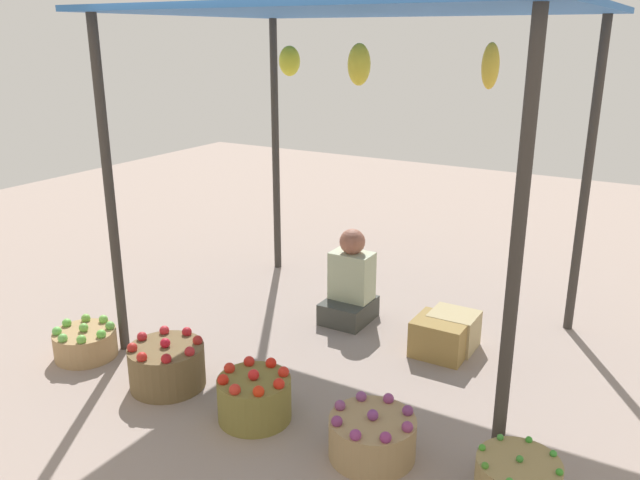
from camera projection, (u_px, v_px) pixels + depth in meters
ground_plane at (354, 337)px, 5.07m from camera, size 14.00×14.00×0.00m
market_stall_structure at (359, 37)px, 4.39m from camera, size 3.13×2.37×2.45m
vendor_person at (350, 286)px, 5.30m from camera, size 0.36×0.44×0.78m
basket_green_apples at (85, 342)px, 4.75m from camera, size 0.45×0.45×0.26m
basket_red_apples at (167, 365)px, 4.34m from camera, size 0.51×0.51×0.35m
basket_red_tomatoes at (254, 397)px, 3.96m from camera, size 0.45×0.45×0.34m
basket_purple_onions at (372, 436)px, 3.61m from camera, size 0.49×0.49×0.29m
wooden_crate_near_vendor at (441, 337)px, 4.76m from camera, size 0.39×0.35×0.28m
wooden_crate_stacked_rear at (453, 330)px, 4.87m from camera, size 0.34×0.30×0.28m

